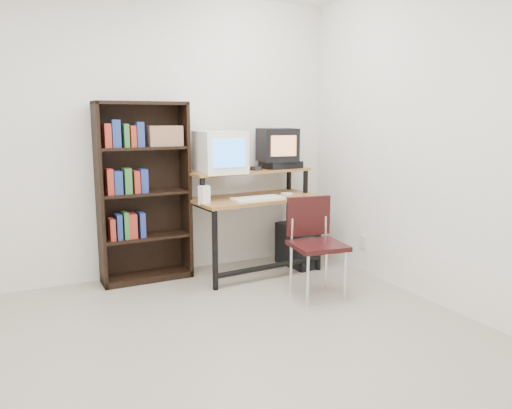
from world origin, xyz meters
name	(u,v)px	position (x,y,z in m)	size (l,w,h in m)	color
floor	(214,371)	(0.00, 0.00, -0.01)	(4.00, 4.00, 0.01)	#ABA28D
back_wall	(131,137)	(0.00, 2.00, 1.30)	(4.00, 0.01, 2.60)	white
right_wall	(470,142)	(2.00, 0.00, 1.30)	(0.01, 4.00, 2.60)	white
computer_desk	(254,201)	(1.06, 1.62, 0.69)	(1.25, 0.70, 0.98)	#9C6933
crt_monitor	(220,152)	(0.74, 1.68, 1.16)	(0.41, 0.42, 0.38)	white
vcr	(281,165)	(1.40, 1.72, 1.01)	(0.36, 0.26, 0.08)	black
crt_tv	(277,145)	(1.36, 1.73, 1.21)	(0.38, 0.38, 0.32)	black
cd_spindle	(256,169)	(1.10, 1.66, 0.99)	(0.12, 0.12, 0.05)	#26262B
keyboard	(258,199)	(1.01, 1.45, 0.74)	(0.47, 0.21, 0.04)	white
mousepad	(287,196)	(1.38, 1.55, 0.72)	(0.22, 0.18, 0.01)	black
mouse	(287,194)	(1.38, 1.57, 0.74)	(0.10, 0.06, 0.03)	white
desk_speaker	(204,195)	(0.51, 1.49, 0.80)	(0.08, 0.07, 0.17)	white
pc_tower	(296,245)	(1.51, 1.60, 0.21)	(0.20, 0.45, 0.42)	black
school_chair	(314,236)	(1.23, 0.84, 0.50)	(0.45, 0.45, 0.82)	black
bookshelf	(143,190)	(0.06, 1.85, 0.84)	(0.81, 0.28, 1.61)	black
wall_outlet	(363,241)	(1.99, 1.15, 0.30)	(0.02, 0.08, 0.12)	beige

